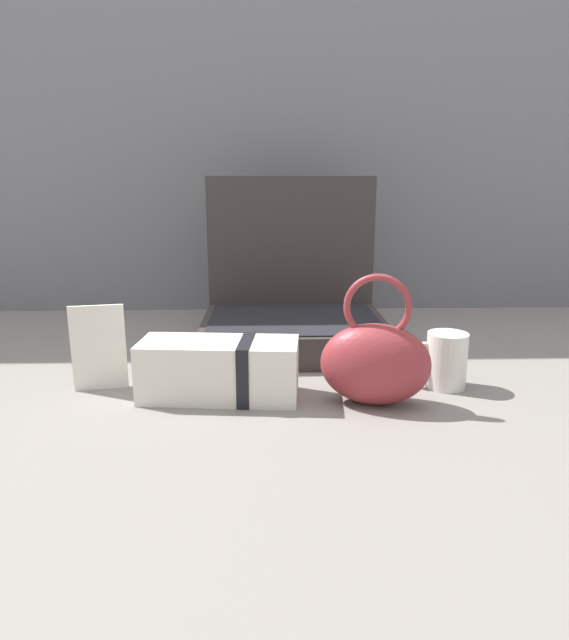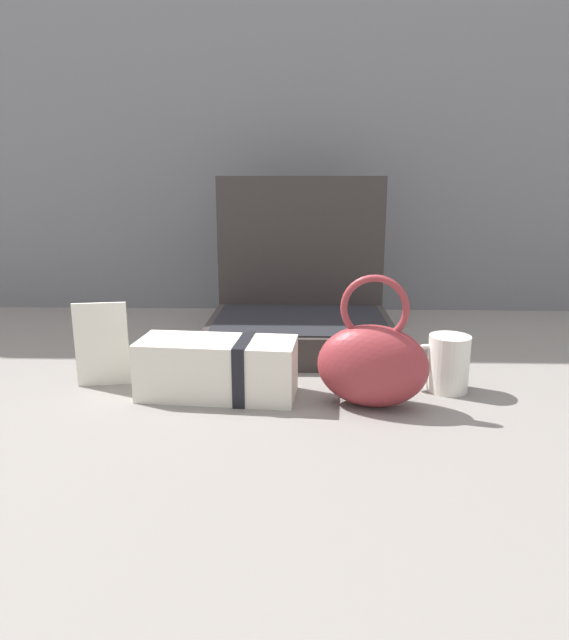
{
  "view_description": "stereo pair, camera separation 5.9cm",
  "coord_description": "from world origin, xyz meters",
  "px_view_note": "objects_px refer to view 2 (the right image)",
  "views": [
    {
      "loc": [
        -0.0,
        -0.99,
        0.35
      ],
      "look_at": [
        0.03,
        -0.02,
        0.11
      ],
      "focal_mm": 31.23,
      "sensor_mm": 36.0,
      "label": 1
    },
    {
      "loc": [
        0.06,
        -0.99,
        0.35
      ],
      "look_at": [
        0.03,
        -0.02,
        0.11
      ],
      "focal_mm": 31.23,
      "sensor_mm": 36.0,
      "label": 2
    }
  ],
  "objects_px": {
    "teal_pouch_handbag": "(372,363)",
    "coffee_mug": "(447,363)",
    "info_card_left": "(102,344)",
    "open_suitcase": "(300,309)",
    "cream_toiletry_bag": "(220,368)"
  },
  "relations": [
    {
      "from": "teal_pouch_handbag",
      "to": "info_card_left",
      "type": "height_order",
      "value": "teal_pouch_handbag"
    },
    {
      "from": "teal_pouch_handbag",
      "to": "info_card_left",
      "type": "bearing_deg",
      "value": 170.06
    },
    {
      "from": "teal_pouch_handbag",
      "to": "info_card_left",
      "type": "relative_size",
      "value": 1.44
    },
    {
      "from": "teal_pouch_handbag",
      "to": "cream_toiletry_bag",
      "type": "relative_size",
      "value": 0.8
    },
    {
      "from": "coffee_mug",
      "to": "info_card_left",
      "type": "distance_m",
      "value": 0.6
    },
    {
      "from": "teal_pouch_handbag",
      "to": "coffee_mug",
      "type": "bearing_deg",
      "value": 28.26
    },
    {
      "from": "cream_toiletry_bag",
      "to": "info_card_left",
      "type": "distance_m",
      "value": 0.22
    },
    {
      "from": "open_suitcase",
      "to": "info_card_left",
      "type": "distance_m",
      "value": 0.44
    },
    {
      "from": "open_suitcase",
      "to": "cream_toiletry_bag",
      "type": "distance_m",
      "value": 0.34
    },
    {
      "from": "open_suitcase",
      "to": "coffee_mug",
      "type": "distance_m",
      "value": 0.38
    },
    {
      "from": "teal_pouch_handbag",
      "to": "coffee_mug",
      "type": "xyz_separation_m",
      "value": [
        0.14,
        0.07,
        -0.02
      ]
    },
    {
      "from": "info_card_left",
      "to": "coffee_mug",
      "type": "bearing_deg",
      "value": -10.8
    },
    {
      "from": "open_suitcase",
      "to": "coffee_mug",
      "type": "xyz_separation_m",
      "value": [
        0.25,
        -0.28,
        -0.03
      ]
    },
    {
      "from": "cream_toiletry_bag",
      "to": "coffee_mug",
      "type": "height_order",
      "value": "cream_toiletry_bag"
    },
    {
      "from": "cream_toiletry_bag",
      "to": "coffee_mug",
      "type": "bearing_deg",
      "value": 5.4
    }
  ]
}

